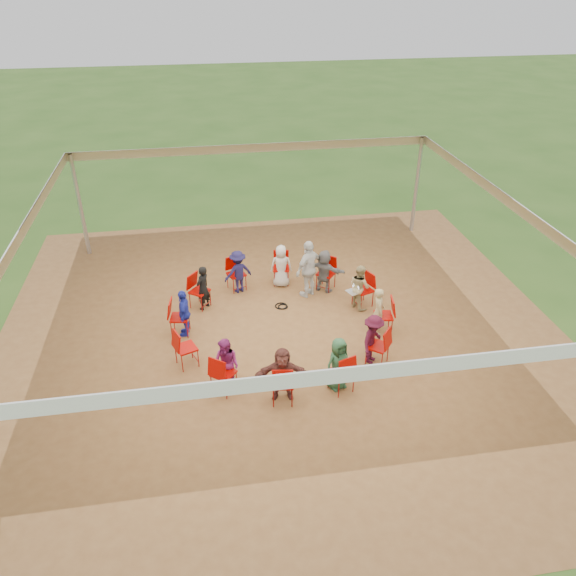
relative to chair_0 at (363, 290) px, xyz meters
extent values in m
plane|color=#2D4F18|center=(-2.18, -0.86, -0.45)|extent=(80.00, 80.00, 0.00)
plane|color=brown|center=(-2.18, -0.86, -0.44)|extent=(13.00, 13.00, 0.00)
cylinder|color=#B2B2B7|center=(-7.18, 4.14, 1.05)|extent=(0.12, 0.12, 3.00)
cylinder|color=#B2B2B7|center=(2.82, 4.14, 1.05)|extent=(0.12, 0.12, 3.00)
plane|color=white|center=(-2.18, -0.86, 2.55)|extent=(10.30, 10.30, 0.00)
cube|color=white|center=(-2.18, -6.01, 2.43)|extent=(10.30, 0.03, 0.24)
cube|color=white|center=(-2.18, 4.29, 2.43)|extent=(10.30, 0.03, 0.24)
cube|color=white|center=(-7.33, -0.86, 2.43)|extent=(0.03, 10.30, 0.24)
cube|color=white|center=(2.97, -0.86, 2.43)|extent=(0.03, 10.30, 0.24)
imported|color=tan|center=(-0.11, -0.04, 0.14)|extent=(0.51, 0.64, 1.16)
imported|color=slate|center=(-0.80, 0.88, 0.14)|extent=(1.09, 0.98, 1.16)
imported|color=beige|center=(-1.85, 1.34, 0.14)|extent=(0.61, 0.40, 1.16)
imported|color=#18143B|center=(-2.99, 1.21, 0.14)|extent=(0.83, 0.62, 1.16)
imported|color=black|center=(-3.92, 0.52, 0.14)|extent=(0.48, 0.50, 1.16)
imported|color=#222DA5|center=(-4.38, -0.53, 0.14)|extent=(0.44, 0.72, 1.16)
imported|color=#7E1F5F|center=(-3.56, -2.60, 0.14)|extent=(0.64, 0.60, 1.16)
imported|color=brown|center=(-2.51, -3.06, 0.14)|extent=(1.12, 0.56, 1.16)
imported|color=#275332|center=(-1.36, -2.93, 0.14)|extent=(0.64, 0.50, 1.16)
imported|color=#3F0C1E|center=(-0.44, -2.24, 0.14)|extent=(0.76, 0.82, 1.16)
imported|color=tan|center=(0.02, -1.19, 0.14)|extent=(0.34, 0.46, 1.16)
imported|color=silver|center=(-1.23, 0.72, 0.33)|extent=(1.00, 0.91, 1.54)
torus|color=black|center=(-2.02, 0.28, -0.43)|extent=(0.31, 0.31, 0.03)
torus|color=black|center=(-1.98, 0.24, -0.43)|extent=(0.25, 0.25, 0.03)
cube|color=#B7B7BC|center=(-0.32, -0.12, 0.05)|extent=(0.32, 0.37, 0.01)
cube|color=#B7B7BC|center=(-0.22, -0.09, 0.16)|extent=(0.18, 0.32, 0.20)
cube|color=#CCE0FF|center=(-0.22, -0.09, 0.16)|extent=(0.15, 0.27, 0.17)
camera|label=1|loc=(-3.80, -11.51, 7.07)|focal=35.00mm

